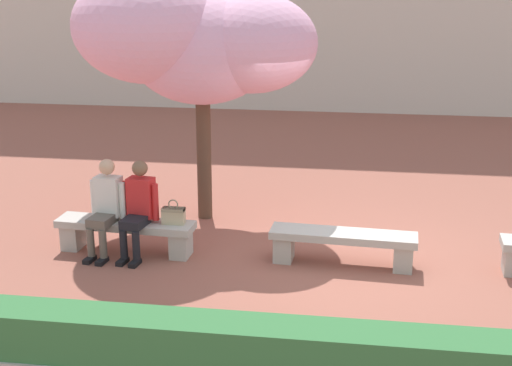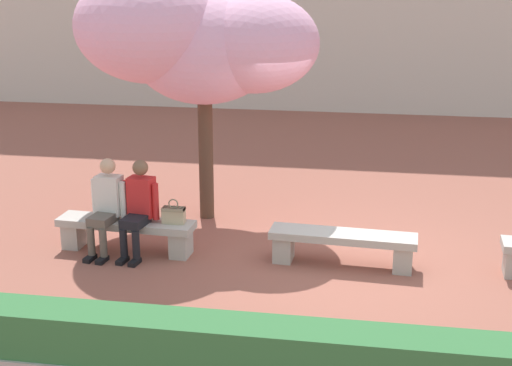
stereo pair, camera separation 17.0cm
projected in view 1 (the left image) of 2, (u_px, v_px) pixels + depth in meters
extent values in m
plane|color=#8E5142|center=(342.00, 264.00, 9.32)|extent=(100.00, 100.00, 0.00)
cube|color=#ADA89E|center=(125.00, 224.00, 9.60)|extent=(1.91, 0.53, 0.10)
cube|color=#ADA89E|center=(73.00, 236.00, 9.82)|extent=(0.26, 0.35, 0.35)
cube|color=#ADA89E|center=(181.00, 244.00, 9.52)|extent=(0.26, 0.35, 0.35)
cube|color=#ADA89E|center=(343.00, 236.00, 9.20)|extent=(1.91, 0.53, 0.10)
cube|color=#ADA89E|center=(284.00, 247.00, 9.41)|extent=(0.26, 0.35, 0.35)
cube|color=#ADA89E|center=(403.00, 257.00, 9.12)|extent=(0.26, 0.35, 0.35)
cube|color=black|center=(90.00, 260.00, 9.38)|extent=(0.13, 0.23, 0.06)
cylinder|color=brown|center=(91.00, 243.00, 9.38)|extent=(0.10, 0.10, 0.42)
cube|color=black|center=(102.00, 261.00, 9.33)|extent=(0.13, 0.23, 0.06)
cylinder|color=brown|center=(103.00, 245.00, 9.33)|extent=(0.10, 0.10, 0.42)
cube|color=brown|center=(102.00, 220.00, 9.44)|extent=(0.33, 0.44, 0.12)
cube|color=silver|center=(109.00, 196.00, 9.56)|extent=(0.37, 0.27, 0.54)
sphere|color=tan|center=(107.00, 167.00, 9.44)|extent=(0.21, 0.21, 0.21)
cylinder|color=silver|center=(94.00, 198.00, 9.61)|extent=(0.09, 0.09, 0.50)
cylinder|color=silver|center=(122.00, 201.00, 9.50)|extent=(0.09, 0.09, 0.50)
cube|color=black|center=(122.00, 262.00, 9.32)|extent=(0.13, 0.23, 0.06)
cylinder|color=black|center=(124.00, 245.00, 9.31)|extent=(0.10, 0.10, 0.42)
cube|color=black|center=(135.00, 263.00, 9.27)|extent=(0.13, 0.23, 0.06)
cylinder|color=black|center=(136.00, 247.00, 9.27)|extent=(0.10, 0.10, 0.42)
cube|color=black|center=(135.00, 222.00, 9.38)|extent=(0.34, 0.44, 0.12)
cube|color=red|center=(141.00, 197.00, 9.50)|extent=(0.37, 0.27, 0.54)
sphere|color=brown|center=(140.00, 168.00, 9.38)|extent=(0.21, 0.21, 0.21)
cylinder|color=red|center=(127.00, 199.00, 9.55)|extent=(0.09, 0.09, 0.50)
cylinder|color=red|center=(155.00, 202.00, 9.43)|extent=(0.09, 0.09, 0.50)
cube|color=tan|center=(174.00, 216.00, 9.46)|extent=(0.30, 0.14, 0.22)
cube|color=gray|center=(173.00, 209.00, 9.42)|extent=(0.30, 0.15, 0.04)
torus|color=#807259|center=(173.00, 204.00, 9.41)|extent=(0.14, 0.02, 0.14)
cylinder|color=#513828|center=(204.00, 159.00, 10.78)|extent=(0.22, 0.22, 1.87)
ellipsoid|color=#EAA8C6|center=(202.00, 48.00, 10.29)|extent=(2.17, 1.91, 1.63)
ellipsoid|color=#EAA8C6|center=(149.00, 26.00, 10.14)|extent=(2.17, 2.25, 1.63)
ellipsoid|color=#EAA8C6|center=(252.00, 43.00, 10.22)|extent=(1.91, 1.84, 1.43)
cube|color=#336B38|center=(333.00, 352.00, 6.09)|extent=(10.28, 0.44, 0.44)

